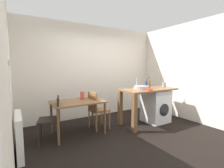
# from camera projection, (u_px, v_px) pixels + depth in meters

# --- Properties ---
(ground_plane) EXTENTS (5.46, 5.46, 0.00)m
(ground_plane) POSITION_uv_depth(u_px,v_px,m) (127.00, 135.00, 3.53)
(ground_plane) COLOR black
(wall_back) EXTENTS (4.60, 0.10, 2.70)m
(wall_back) POSITION_uv_depth(u_px,v_px,m) (93.00, 71.00, 4.88)
(wall_back) COLOR silver
(wall_back) RESTS_ON ground_plane
(wall_window_side) EXTENTS (0.12, 3.80, 2.70)m
(wall_window_side) POSITION_uv_depth(u_px,v_px,m) (5.00, 76.00, 2.29)
(wall_window_side) COLOR silver
(wall_window_side) RESTS_ON ground_plane
(wall_counter_side) EXTENTS (0.10, 3.80, 2.70)m
(wall_counter_side) POSITION_uv_depth(u_px,v_px,m) (190.00, 72.00, 4.50)
(wall_counter_side) COLOR silver
(wall_counter_side) RESTS_ON ground_plane
(radiator) EXTENTS (0.10, 0.80, 0.70)m
(radiator) POSITION_uv_depth(u_px,v_px,m) (19.00, 135.00, 2.72)
(radiator) COLOR white
(radiator) RESTS_ON ground_plane
(dining_table) EXTENTS (1.10, 0.76, 0.74)m
(dining_table) POSITION_uv_depth(u_px,v_px,m) (78.00, 105.00, 3.57)
(dining_table) COLOR brown
(dining_table) RESTS_ON ground_plane
(chair_person_seat) EXTENTS (0.49, 0.49, 0.90)m
(chair_person_seat) POSITION_uv_depth(u_px,v_px,m) (53.00, 117.00, 3.20)
(chair_person_seat) COLOR black
(chair_person_seat) RESTS_ON ground_plane
(chair_opposite) EXTENTS (0.43, 0.43, 0.90)m
(chair_opposite) POSITION_uv_depth(u_px,v_px,m) (96.00, 108.00, 3.86)
(chair_opposite) COLOR olive
(chair_opposite) RESTS_ON ground_plane
(kitchen_counter) EXTENTS (1.50, 0.68, 0.92)m
(kitchen_counter) POSITION_uv_depth(u_px,v_px,m) (142.00, 95.00, 4.13)
(kitchen_counter) COLOR brown
(kitchen_counter) RESTS_ON ground_plane
(washing_machine) EXTENTS (0.60, 0.61, 0.86)m
(washing_machine) POSITION_uv_depth(u_px,v_px,m) (156.00, 106.00, 4.41)
(washing_machine) COLOR silver
(washing_machine) RESTS_ON ground_plane
(sink_basin) EXTENTS (0.38, 0.38, 0.09)m
(sink_basin) POSITION_uv_depth(u_px,v_px,m) (141.00, 88.00, 4.09)
(sink_basin) COLOR #9EA0A5
(sink_basin) RESTS_ON kitchen_counter
(tap) EXTENTS (0.02, 0.02, 0.28)m
(tap) POSITION_uv_depth(u_px,v_px,m) (137.00, 83.00, 4.23)
(tap) COLOR #B2B2B7
(tap) RESTS_ON kitchen_counter
(bottle_tall_green) EXTENTS (0.06, 0.06, 0.26)m
(bottle_tall_green) POSITION_uv_depth(u_px,v_px,m) (146.00, 84.00, 4.30)
(bottle_tall_green) COLOR navy
(bottle_tall_green) RESTS_ON kitchen_counter
(bottle_squat_brown) EXTENTS (0.06, 0.06, 0.28)m
(bottle_squat_brown) POSITION_uv_depth(u_px,v_px,m) (149.00, 83.00, 4.36)
(bottle_squat_brown) COLOR brown
(bottle_squat_brown) RESTS_ON kitchen_counter
(mixing_bowl) EXTENTS (0.18, 0.18, 0.05)m
(mixing_bowl) POSITION_uv_depth(u_px,v_px,m) (149.00, 89.00, 3.95)
(mixing_bowl) COLOR #D84C38
(mixing_bowl) RESTS_ON kitchen_counter
(utensil_crock) EXTENTS (0.11, 0.11, 0.30)m
(utensil_crock) POSITION_uv_depth(u_px,v_px,m) (164.00, 85.00, 4.58)
(utensil_crock) COLOR gray
(utensil_crock) RESTS_ON kitchen_counter
(vase) EXTENTS (0.09, 0.09, 0.19)m
(vase) POSITION_uv_depth(u_px,v_px,m) (82.00, 95.00, 3.71)
(vase) COLOR #D84C38
(vase) RESTS_ON dining_table
(scissors) EXTENTS (0.15, 0.06, 0.01)m
(scissors) POSITION_uv_depth(u_px,v_px,m) (150.00, 89.00, 4.11)
(scissors) COLOR #B2B2B7
(scissors) RESTS_ON kitchen_counter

